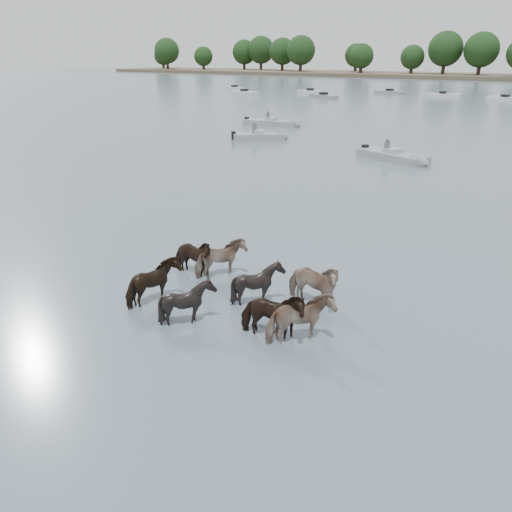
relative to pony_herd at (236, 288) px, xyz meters
The scene contains 7 objects.
ground 1.30m from the pony_herd, 106.38° to the right, with size 400.00×400.00×0.00m, color #495C69.
shoreline 164.64m from the pony_herd, 115.29° to the left, with size 160.00×30.00×1.00m, color #4C4233.
pony_herd is the anchor object (origin of this frame).
motorboat_a 28.80m from the pony_herd, 120.37° to the left, with size 4.49×3.89×1.92m.
motorboat_b 21.95m from the pony_herd, 97.27° to the left, with size 5.40×3.39×1.92m.
motorboat_f 37.08m from the pony_herd, 119.08° to the left, with size 5.91×2.27×1.92m.
treeline 163.86m from the pony_herd, 114.77° to the left, with size 153.38×22.63×12.28m.
Camera 1 is at (7.52, -8.88, 6.29)m, focal length 36.14 mm.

